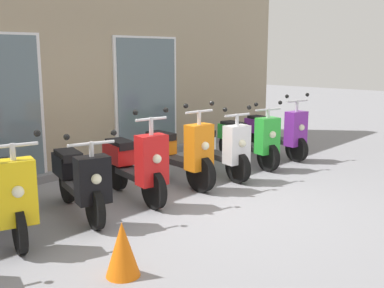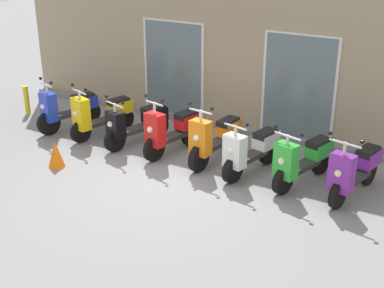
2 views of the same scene
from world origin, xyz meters
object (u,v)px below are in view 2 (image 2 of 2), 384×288
Objects in this scene: scooter_yellow at (101,114)px; traffic_cone at (56,154)px; scooter_green at (303,160)px; scooter_orange at (215,138)px; scooter_white at (251,150)px; curb_bollard at (27,100)px; scooter_blue at (68,109)px; scooter_purple at (355,170)px; scooter_red at (172,130)px; scooter_black at (137,123)px.

scooter_yellow is 2.99× the size of traffic_cone.
traffic_cone is (0.22, -1.66, -0.25)m from scooter_yellow.
scooter_green is 3.08× the size of traffic_cone.
scooter_white is at bearing -7.83° from scooter_orange.
traffic_cone is at bearing -35.52° from curb_bollard.
scooter_orange reaches higher than traffic_cone.
traffic_cone is at bearing -146.43° from scooter_orange.
scooter_orange is at bearing 0.75° from scooter_blue.
scooter_purple is 7.91m from curb_bollard.
scooter_blue reaches higher than scooter_yellow.
scooter_red is (1.81, -0.04, -0.00)m from scooter_yellow.
scooter_purple reaches higher than traffic_cone.
scooter_yellow is at bearing 178.58° from scooter_white.
scooter_blue is at bearing 179.73° from scooter_red.
scooter_black reaches higher than curb_bollard.
scooter_white is 2.25× the size of curb_bollard.
scooter_purple is at bearing -2.28° from curb_bollard.
scooter_white is 0.98× the size of scooter_green.
scooter_blue is 0.95× the size of scooter_green.
scooter_black is at bearing -179.54° from scooter_orange.
curb_bollard is at bearing 144.48° from traffic_cone.
scooter_black is 4.50m from scooter_purple.
scooter_yellow is 2.75m from scooter_orange.
scooter_white reaches higher than traffic_cone.
scooter_black is at bearing 177.01° from scooter_red.
scooter_orange reaches higher than scooter_black.
scooter_purple is (0.91, -0.02, 0.01)m from scooter_green.
curb_bollard is (-5.22, 0.24, -0.14)m from scooter_orange.
scooter_green is at bearing -1.89° from scooter_orange.
scooter_green is at bearing -0.46° from scooter_yellow.
scooter_orange is 1.04× the size of scooter_white.
scooter_purple is at bearing -0.28° from scooter_blue.
scooter_blue is 3.66m from scooter_orange.
scooter_orange reaches higher than scooter_green.
curb_bollard is (-2.47, 0.26, -0.16)m from scooter_yellow.
scooter_orange is 1.03× the size of scooter_purple.
traffic_cone is 3.30m from curb_bollard.
scooter_blue is 0.93× the size of scooter_orange.
scooter_yellow is 0.98× the size of scooter_purple.
scooter_white reaches higher than scooter_black.
scooter_black is at bearing -4.21° from curb_bollard.
curb_bollard is (-1.56, 0.28, -0.13)m from scooter_blue.
traffic_cone is at bearing -82.61° from scooter_yellow.
scooter_white is at bearing -179.04° from scooter_purple.
curb_bollard is (-3.40, 0.25, -0.13)m from scooter_black.
curb_bollard is (-4.28, 0.30, -0.16)m from scooter_red.
scooter_blue is at bearing -10.30° from curb_bollard.
scooter_red is 0.99× the size of scooter_white.
scooter_orange is (3.66, 0.05, 0.01)m from scooter_blue.
traffic_cone is (1.12, -1.63, -0.22)m from scooter_blue.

